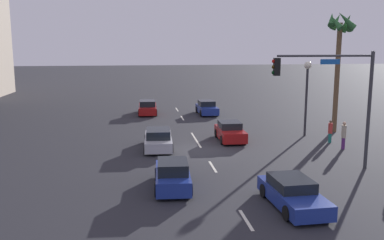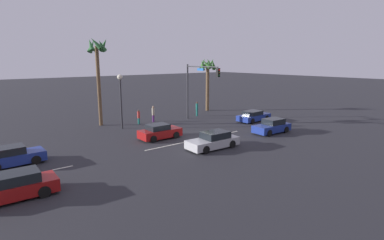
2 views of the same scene
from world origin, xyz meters
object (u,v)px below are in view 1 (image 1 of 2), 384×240
at_px(car_0, 207,108).
at_px(pedestrian_1, 330,131).
at_px(traffic_signal, 338,90).
at_px(palm_tree_0, 340,41).
at_px(car_2, 148,108).
at_px(car_5, 293,194).
at_px(car_4, 230,132).
at_px(pedestrian_2, 344,135).
at_px(car_3, 158,139).
at_px(car_1, 173,175).
at_px(streetlamp, 307,84).

distance_m(car_0, pedestrian_1, 15.13).
distance_m(traffic_signal, palm_tree_0, 11.35).
height_order(car_2, traffic_signal, traffic_signal).
height_order(car_2, palm_tree_0, palm_tree_0).
xyz_separation_m(traffic_signal, pedestrian_1, (-6.37, 2.72, -3.68)).
bearing_deg(car_5, car_4, 179.64).
bearing_deg(pedestrian_2, car_3, -98.29).
bearing_deg(car_4, car_3, -71.49).
relative_size(car_2, pedestrian_2, 2.29).
bearing_deg(car_5, palm_tree_0, 148.82).
bearing_deg(car_2, car_1, 1.50).
distance_m(car_4, car_5, 13.16).
distance_m(car_0, car_3, 14.78).
xyz_separation_m(car_4, car_5, (13.16, -0.08, -0.05)).
bearing_deg(palm_tree_0, pedestrian_1, -29.97).
relative_size(streetlamp, pedestrian_2, 3.03).
bearing_deg(palm_tree_0, car_2, -126.20).
bearing_deg(pedestrian_1, car_2, -138.52).
height_order(car_1, streetlamp, streetlamp).
bearing_deg(car_4, car_1, -27.01).
xyz_separation_m(car_0, car_5, (25.04, -0.30, -0.04)).
bearing_deg(palm_tree_0, pedestrian_2, -20.05).
distance_m(car_2, streetlamp, 17.05).
bearing_deg(traffic_signal, car_3, -122.87).
bearing_deg(car_0, car_1, -13.67).
distance_m(streetlamp, palm_tree_0, 4.48).
bearing_deg(car_3, car_4, 108.51).
xyz_separation_m(car_1, car_2, (-22.70, -0.59, -0.01)).
relative_size(car_1, traffic_signal, 0.63).
xyz_separation_m(car_2, car_4, (12.68, 5.70, -0.01)).
distance_m(car_5, traffic_signal, 7.80).
distance_m(car_2, palm_tree_0, 19.41).
height_order(car_4, pedestrian_2, pedestrian_2).
height_order(streetlamp, palm_tree_0, palm_tree_0).
relative_size(car_1, car_2, 0.96).
relative_size(car_5, streetlamp, 0.79).
height_order(car_0, streetlamp, streetlamp).
bearing_deg(traffic_signal, palm_tree_0, 154.32).
relative_size(car_2, streetlamp, 0.76).
bearing_deg(car_3, pedestrian_2, 81.71).
distance_m(traffic_signal, pedestrian_1, 7.85).
relative_size(car_1, pedestrian_1, 2.55).
bearing_deg(car_2, pedestrian_1, 41.48).
relative_size(car_0, traffic_signal, 0.59).
bearing_deg(car_2, car_4, 24.20).
xyz_separation_m(car_5, pedestrian_1, (-11.50, 7.06, 0.27)).
relative_size(car_0, car_1, 0.95).
xyz_separation_m(traffic_signal, palm_tree_0, (-9.93, 4.78, 2.70)).
bearing_deg(pedestrian_1, streetlamp, -160.34).
bearing_deg(car_5, traffic_signal, 139.78).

